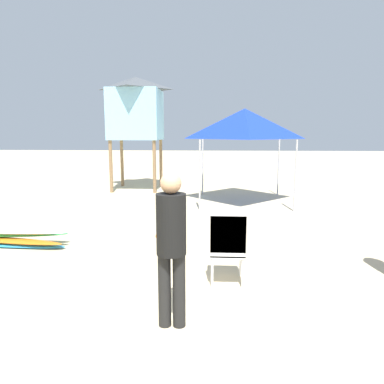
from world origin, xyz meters
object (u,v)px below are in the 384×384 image
object	(u,v)px
stacked_plastic_chairs	(228,240)
surfboard_pile	(6,238)
popup_canopy	(244,124)
lifeguard_tower	(136,108)
lifeguard_near_center	(171,240)
traffic_cone_near	(163,225)

from	to	relation	value
stacked_plastic_chairs	surfboard_pile	xyz separation A→B (m)	(-4.10, 1.50, -0.49)
surfboard_pile	popup_canopy	size ratio (longest dim) A/B	0.91
lifeguard_tower	popup_canopy	bearing A→B (deg)	-30.92
stacked_plastic_chairs	popup_canopy	world-z (taller)	popup_canopy
stacked_plastic_chairs	lifeguard_tower	world-z (taller)	lifeguard_tower
popup_canopy	lifeguard_tower	world-z (taller)	lifeguard_tower
surfboard_pile	lifeguard_near_center	world-z (taller)	lifeguard_near_center
lifeguard_tower	traffic_cone_near	size ratio (longest dim) A/B	8.41
lifeguard_tower	surfboard_pile	bearing A→B (deg)	-98.46
popup_canopy	traffic_cone_near	bearing A→B (deg)	-116.29
stacked_plastic_chairs	popup_canopy	size ratio (longest dim) A/B	0.39
surfboard_pile	popup_canopy	distance (m)	7.09
stacked_plastic_chairs	traffic_cone_near	size ratio (longest dim) A/B	2.27
lifeguard_near_center	traffic_cone_near	size ratio (longest dim) A/B	3.50
lifeguard_near_center	traffic_cone_near	world-z (taller)	lifeguard_near_center
surfboard_pile	traffic_cone_near	xyz separation A→B (m)	(2.88, 0.79, 0.09)
stacked_plastic_chairs	lifeguard_near_center	world-z (taller)	lifeguard_near_center
traffic_cone_near	popup_canopy	bearing A→B (deg)	63.71
surfboard_pile	lifeguard_near_center	distance (m)	4.42
stacked_plastic_chairs	lifeguard_near_center	size ratio (longest dim) A/B	0.65
surfboard_pile	traffic_cone_near	size ratio (longest dim) A/B	5.25
surfboard_pile	lifeguard_near_center	size ratio (longest dim) A/B	1.50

